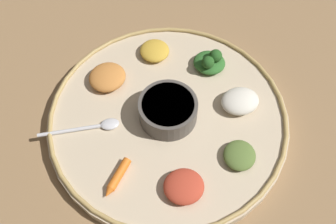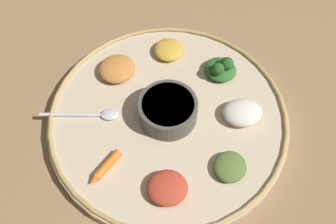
{
  "view_description": "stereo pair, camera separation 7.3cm",
  "coord_description": "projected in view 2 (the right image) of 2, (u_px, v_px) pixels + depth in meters",
  "views": [
    {
      "loc": [
        0.38,
        0.08,
        0.65
      ],
      "look_at": [
        0.0,
        0.0,
        0.04
      ],
      "focal_mm": 43.0,
      "sensor_mm": 36.0,
      "label": 1
    },
    {
      "loc": [
        0.36,
        0.15,
        0.65
      ],
      "look_at": [
        0.0,
        0.0,
        0.04
      ],
      "focal_mm": 43.0,
      "sensor_mm": 36.0,
      "label": 2
    }
  ],
  "objects": [
    {
      "name": "ground_plane",
      "position": [
        168.0,
        122.0,
        0.76
      ],
      "size": [
        2.4,
        2.4,
        0.0
      ],
      "primitive_type": "plane",
      "color": "olive"
    },
    {
      "name": "platter",
      "position": [
        168.0,
        119.0,
        0.75
      ],
      "size": [
        0.44,
        0.44,
        0.02
      ],
      "primitive_type": "cylinder",
      "color": "#C6B293",
      "rests_on": "ground_plane"
    },
    {
      "name": "platter_rim",
      "position": [
        168.0,
        115.0,
        0.74
      ],
      "size": [
        0.44,
        0.44,
        0.01
      ],
      "primitive_type": "torus",
      "color": "tan",
      "rests_on": "platter"
    },
    {
      "name": "center_bowl",
      "position": [
        168.0,
        110.0,
        0.72
      ],
      "size": [
        0.11,
        0.11,
        0.04
      ],
      "color": "#4C4742",
      "rests_on": "platter"
    },
    {
      "name": "spoon",
      "position": [
        93.0,
        115.0,
        0.74
      ],
      "size": [
        0.07,
        0.14,
        0.01
      ],
      "color": "silver",
      "rests_on": "platter"
    },
    {
      "name": "greens_pile",
      "position": [
        221.0,
        69.0,
        0.78
      ],
      "size": [
        0.06,
        0.07,
        0.04
      ],
      "color": "#2D6628",
      "rests_on": "platter"
    },
    {
      "name": "carrot_near_spoon",
      "position": [
        105.0,
        167.0,
        0.68
      ],
      "size": [
        0.07,
        0.03,
        0.01
      ],
      "color": "orange",
      "rests_on": "platter"
    },
    {
      "name": "mound_berbere_red",
      "position": [
        167.0,
        188.0,
        0.65
      ],
      "size": [
        0.08,
        0.09,
        0.03
      ],
      "primitive_type": "ellipsoid",
      "rotation": [
        0.0,
        0.0,
        1.94
      ],
      "color": "#B73D28",
      "rests_on": "platter"
    },
    {
      "name": "mound_lentil_yellow",
      "position": [
        169.0,
        50.0,
        0.81
      ],
      "size": [
        0.08,
        0.08,
        0.02
      ],
      "primitive_type": "ellipsoid",
      "rotation": [
        0.0,
        0.0,
        2.26
      ],
      "color": "gold",
      "rests_on": "platter"
    },
    {
      "name": "mound_rice_white",
      "position": [
        242.0,
        113.0,
        0.73
      ],
      "size": [
        0.09,
        0.09,
        0.03
      ],
      "primitive_type": "ellipsoid",
      "rotation": [
        0.0,
        0.0,
        2.05
      ],
      "color": "silver",
      "rests_on": "platter"
    },
    {
      "name": "mound_squash",
      "position": [
        117.0,
        69.0,
        0.78
      ],
      "size": [
        0.1,
        0.1,
        0.03
      ],
      "primitive_type": "ellipsoid",
      "rotation": [
        0.0,
        0.0,
        0.9
      ],
      "color": "#C67A38",
      "rests_on": "platter"
    },
    {
      "name": "mound_collards",
      "position": [
        230.0,
        167.0,
        0.67
      ],
      "size": [
        0.06,
        0.06,
        0.02
      ],
      "primitive_type": "ellipsoid",
      "rotation": [
        0.0,
        0.0,
        3.15
      ],
      "color": "#567033",
      "rests_on": "platter"
    }
  ]
}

